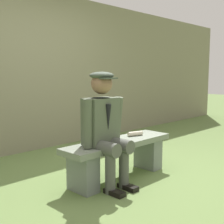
{
  "coord_description": "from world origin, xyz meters",
  "views": [
    {
      "loc": [
        2.55,
        2.37,
        1.25
      ],
      "look_at": [
        0.12,
        0.0,
        0.81
      ],
      "focal_mm": 48.06,
      "sensor_mm": 36.0,
      "label": 1
    }
  ],
  "objects": [
    {
      "name": "stadium_wall",
      "position": [
        0.0,
        -2.02,
        1.29
      ],
      "size": [
        12.0,
        0.24,
        2.58
      ],
      "primitive_type": "cube",
      "color": "gray",
      "rests_on": "ground"
    },
    {
      "name": "bench",
      "position": [
        0.0,
        0.0,
        0.3
      ],
      "size": [
        1.51,
        0.39,
        0.46
      ],
      "color": "slate",
      "rests_on": "ground"
    },
    {
      "name": "seated_man",
      "position": [
        0.3,
        0.06,
        0.7
      ],
      "size": [
        0.55,
        0.55,
        1.27
      ],
      "color": "#4F5945",
      "rests_on": "ground"
    },
    {
      "name": "ground_plane",
      "position": [
        0.0,
        0.0,
        0.0
      ],
      "size": [
        30.0,
        30.0,
        0.0
      ],
      "primitive_type": "plane",
      "color": "olive"
    },
    {
      "name": "rolled_magazine",
      "position": [
        -0.33,
        -0.03,
        0.49
      ],
      "size": [
        0.21,
        0.12,
        0.06
      ],
      "primitive_type": "cylinder",
      "rotation": [
        0.0,
        1.57,
        -0.32
      ],
      "color": "beige",
      "rests_on": "bench"
    }
  ]
}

